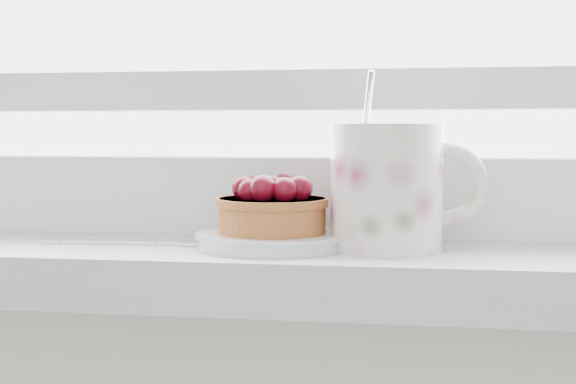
% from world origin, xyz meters
% --- Properties ---
extents(saucer, '(0.12, 0.12, 0.01)m').
position_xyz_m(saucer, '(-0.02, 1.88, 0.95)').
color(saucer, silver).
rests_on(saucer, windowsill).
extents(raspberry_tart, '(0.09, 0.09, 0.05)m').
position_xyz_m(raspberry_tart, '(-0.02, 1.88, 0.97)').
color(raspberry_tart, brown).
rests_on(raspberry_tart, saucer).
extents(floral_mug, '(0.13, 0.10, 0.14)m').
position_xyz_m(floral_mug, '(0.07, 1.88, 0.99)').
color(floral_mug, silver).
rests_on(floral_mug, windowsill).
extents(fork, '(0.17, 0.03, 0.00)m').
position_xyz_m(fork, '(-0.13, 1.88, 0.94)').
color(fork, silver).
rests_on(fork, windowsill).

